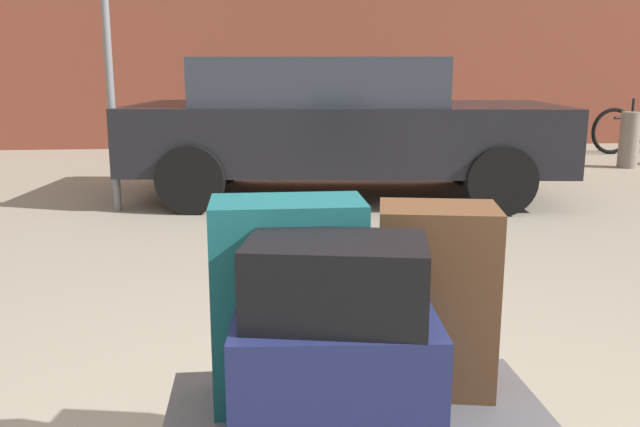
{
  "coord_description": "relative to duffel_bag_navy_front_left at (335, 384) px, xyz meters",
  "views": [
    {
      "loc": [
        -0.28,
        -1.68,
        1.32
      ],
      "look_at": [
        0.0,
        1.2,
        0.69
      ],
      "focal_mm": 37.64,
      "sensor_mm": 36.0,
      "label": 1
    }
  ],
  "objects": [
    {
      "name": "duffel_bag_navy_front_left",
      "position": [
        0.0,
        0.0,
        0.0
      ],
      "size": [
        0.55,
        0.38,
        0.36
      ],
      "primitive_type": "cube",
      "rotation": [
        0.0,
        0.0,
        -0.07
      ],
      "color": "#191E47",
      "rests_on": "luggage_cart"
    },
    {
      "name": "bollard_kerb_mid",
      "position": [
        3.96,
        6.96,
        -0.14
      ],
      "size": [
        0.26,
        0.26,
        0.75
      ],
      "primitive_type": "cylinder",
      "color": "#72665B",
      "rests_on": "ground_plane"
    },
    {
      "name": "no_parking_sign",
      "position": [
        -1.49,
        4.78,
        1.06
      ],
      "size": [
        0.5,
        0.07,
        2.58
      ],
      "color": "slate",
      "rests_on": "ground_plane"
    },
    {
      "name": "duffel_bag_black_topmost_pile",
      "position": [
        0.0,
        0.0,
        0.28
      ],
      "size": [
        0.5,
        0.37,
        0.21
      ],
      "primitive_type": "cube",
      "rotation": [
        0.0,
        0.0,
        -0.2
      ],
      "color": "black",
      "rests_on": "duffel_bag_navy_front_left"
    },
    {
      "name": "suitcase_teal_stacked_top",
      "position": [
        -0.11,
        0.27,
        0.13
      ],
      "size": [
        0.44,
        0.25,
        0.61
      ],
      "primitive_type": "cube",
      "rotation": [
        0.0,
        0.0,
        -0.0
      ],
      "color": "#144C51",
      "rests_on": "luggage_cart"
    },
    {
      "name": "bollard_kerb_near",
      "position": [
        2.37,
        6.96,
        -0.14
      ],
      "size": [
        0.26,
        0.26,
        0.75
      ],
      "primitive_type": "cylinder",
      "color": "#72665B",
      "rests_on": "ground_plane"
    },
    {
      "name": "parked_car",
      "position": [
        0.67,
        5.27,
        0.24
      ],
      "size": [
        4.49,
        2.33,
        1.42
      ],
      "color": "black",
      "rests_on": "ground_plane"
    },
    {
      "name": "suitcase_brown_center",
      "position": [
        0.35,
        0.32,
        0.11
      ],
      "size": [
        0.4,
        0.32,
        0.58
      ],
      "primitive_type": "cube",
      "rotation": [
        0.0,
        0.0,
        -0.19
      ],
      "color": "#51331E",
      "rests_on": "luggage_cart"
    },
    {
      "name": "bollard_kerb_far",
      "position": [
        4.83,
        6.96,
        -0.14
      ],
      "size": [
        0.26,
        0.26,
        0.75
      ],
      "primitive_type": "cylinder",
      "color": "#72665B",
      "rests_on": "ground_plane"
    }
  ]
}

